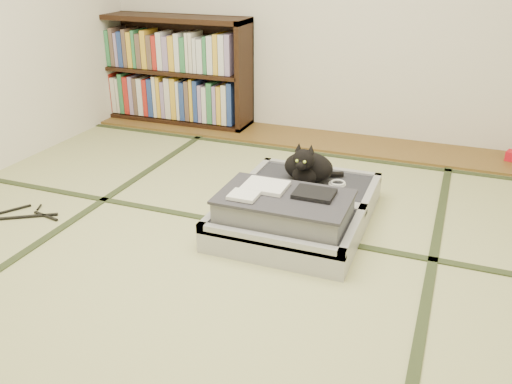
% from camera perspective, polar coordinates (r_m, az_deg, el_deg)
% --- Properties ---
extents(floor, '(4.50, 4.50, 0.00)m').
position_cam_1_polar(floor, '(2.78, -3.60, -7.33)').
color(floor, tan).
rests_on(floor, ground).
extents(wood_strip, '(4.00, 0.50, 0.02)m').
position_cam_1_polar(wood_strip, '(4.50, 7.04, 5.40)').
color(wood_strip, brown).
rests_on(wood_strip, ground).
extents(tatami_borders, '(4.00, 4.50, 0.01)m').
position_cam_1_polar(tatami_borders, '(3.17, 0.10, -2.91)').
color(tatami_borders, '#2D381E').
rests_on(tatami_borders, ground).
extents(bookcase, '(1.44, 0.33, 0.93)m').
position_cam_1_polar(bookcase, '(4.96, -8.92, 12.37)').
color(bookcase, black).
rests_on(bookcase, wood_strip).
extents(suitcase, '(0.78, 1.04, 0.31)m').
position_cam_1_polar(suitcase, '(3.07, 4.18, -1.80)').
color(suitcase, '#9D9DA1').
rests_on(suitcase, floor).
extents(cat, '(0.35, 0.35, 0.28)m').
position_cam_1_polar(cat, '(3.27, 5.45, 2.63)').
color(cat, black).
rests_on(cat, suitcase).
extents(cable_coil, '(0.11, 0.11, 0.03)m').
position_cam_1_polar(cable_coil, '(3.30, 8.56, 0.89)').
color(cable_coil, white).
rests_on(cable_coil, suitcase).
extents(hanger, '(0.40, 0.29, 0.01)m').
position_cam_1_polar(hanger, '(3.50, -23.02, -2.21)').
color(hanger, black).
rests_on(hanger, floor).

